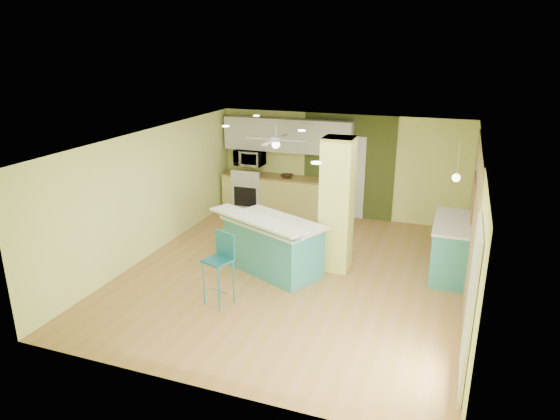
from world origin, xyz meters
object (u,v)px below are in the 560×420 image
(side_counter, at_px, (451,248))
(bar_stool, at_px, (221,257))
(fruit_bowl, at_px, (287,176))
(canister, at_px, (256,215))
(peninsula, at_px, (272,245))

(side_counter, bearing_deg, bar_stool, -145.08)
(bar_stool, xyz_separation_m, fruit_bowl, (-0.49, 4.61, 0.17))
(side_counter, distance_m, fruit_bowl, 4.54)
(fruit_bowl, relative_size, canister, 1.97)
(bar_stool, bearing_deg, canister, 107.72)
(bar_stool, relative_size, canister, 7.82)
(peninsula, relative_size, side_counter, 1.43)
(side_counter, xyz_separation_m, canister, (-3.44, -1.00, 0.54))
(fruit_bowl, bearing_deg, canister, -80.98)
(peninsula, height_order, side_counter, peninsula)
(side_counter, bearing_deg, peninsula, -162.08)
(side_counter, xyz_separation_m, fruit_bowl, (-3.95, 2.20, 0.46))
(peninsula, bearing_deg, side_counter, 42.47)
(canister, bearing_deg, fruit_bowl, 99.02)
(canister, bearing_deg, bar_stool, -90.66)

